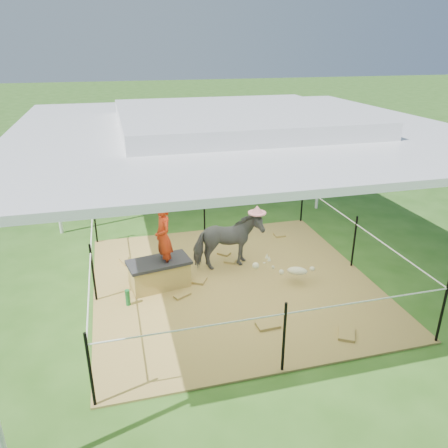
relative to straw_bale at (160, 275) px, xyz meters
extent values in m
plane|color=#2D5919|center=(1.22, -0.16, -0.24)|extent=(90.00, 90.00, 0.00)
cube|color=brown|center=(1.22, -0.16, -0.22)|extent=(4.60, 4.60, 0.03)
cylinder|color=silver|center=(-1.78, 2.84, 1.06)|extent=(0.07, 0.07, 2.60)
cylinder|color=silver|center=(4.22, 2.84, 1.06)|extent=(0.07, 0.07, 2.60)
cube|color=white|center=(1.22, -0.16, 2.40)|extent=(6.30, 6.30, 0.08)
cube|color=white|center=(1.22, -0.16, 2.55)|extent=(3.30, 3.30, 0.22)
cylinder|color=black|center=(-1.03, 2.09, 0.26)|extent=(0.04, 0.04, 1.00)
cylinder|color=black|center=(1.22, 2.09, 0.26)|extent=(0.04, 0.04, 1.00)
cylinder|color=black|center=(3.47, 2.09, 0.26)|extent=(0.04, 0.04, 1.00)
cylinder|color=black|center=(-1.03, -0.16, 0.26)|extent=(0.04, 0.04, 1.00)
cylinder|color=black|center=(3.47, -0.16, 0.26)|extent=(0.04, 0.04, 1.00)
cylinder|color=black|center=(-1.03, -2.41, 0.26)|extent=(0.04, 0.04, 1.00)
cylinder|color=black|center=(1.22, -2.41, 0.26)|extent=(0.04, 0.04, 1.00)
cylinder|color=black|center=(3.47, -2.41, 0.26)|extent=(0.04, 0.04, 1.00)
cylinder|color=white|center=(1.22, 2.09, 0.61)|extent=(4.50, 0.02, 0.02)
cylinder|color=white|center=(1.22, -2.41, 0.61)|extent=(4.50, 0.02, 0.02)
cylinder|color=white|center=(3.47, -0.16, 0.61)|extent=(0.02, 4.50, 0.02)
cylinder|color=white|center=(-1.03, -0.16, 0.61)|extent=(0.02, 4.50, 0.02)
cube|color=olive|center=(0.00, 0.00, 0.00)|extent=(1.01, 0.63, 0.42)
cube|color=black|center=(0.00, 0.00, 0.24)|extent=(1.08, 0.70, 0.05)
imported|color=red|center=(0.10, 0.00, 0.78)|extent=(0.34, 0.45, 1.13)
cylinder|color=#17692B|center=(-0.55, -0.45, -0.08)|extent=(0.09, 0.09, 0.26)
imported|color=#454549|center=(1.27, 0.35, 0.30)|extent=(1.25, 0.65, 1.02)
cylinder|color=pink|center=(1.27, 0.35, 0.88)|extent=(0.32, 0.32, 0.15)
cylinder|color=#1738AE|center=(5.17, 6.10, 0.25)|extent=(0.64, 0.64, 0.97)
cube|color=brown|center=(3.51, 8.06, 0.11)|extent=(1.93, 1.60, 0.70)
cube|color=#52321C|center=(6.99, 9.48, 0.15)|extent=(1.97, 1.50, 0.77)
imported|color=blue|center=(3.09, 7.92, 0.39)|extent=(0.70, 0.60, 1.27)
camera|label=1|loc=(-0.58, -6.42, 3.55)|focal=35.00mm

